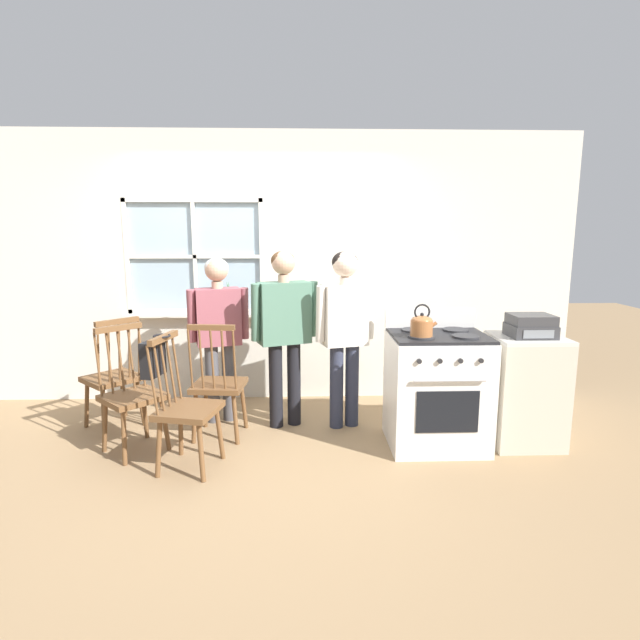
{
  "coord_description": "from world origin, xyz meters",
  "views": [
    {
      "loc": [
        0.43,
        -3.68,
        1.74
      ],
      "look_at": [
        0.57,
        0.39,
        1.0
      ],
      "focal_mm": 28.0,
      "sensor_mm": 36.0,
      "label": 1
    }
  ],
  "objects_px": {
    "chair_near_wall": "(218,386)",
    "person_elderly_left": "(219,324)",
    "chair_by_window": "(186,409)",
    "chair_near_stove": "(113,378)",
    "chair_center_cluster": "(132,396)",
    "stereo": "(531,326)",
    "handbag": "(153,358)",
    "side_counter": "(525,390)",
    "potted_plant": "(228,304)",
    "stove": "(436,388)",
    "kettle": "(422,325)",
    "person_adult_right": "(345,321)",
    "person_teen_center": "(284,322)"
  },
  "relations": [
    {
      "from": "stereo",
      "to": "chair_near_wall",
      "type": "bearing_deg",
      "value": 174.78
    },
    {
      "from": "stove",
      "to": "side_counter",
      "type": "distance_m",
      "value": 0.73
    },
    {
      "from": "chair_near_wall",
      "to": "chair_near_stove",
      "type": "relative_size",
      "value": 1.0
    },
    {
      "from": "stove",
      "to": "chair_center_cluster",
      "type": "bearing_deg",
      "value": -179.19
    },
    {
      "from": "chair_near_wall",
      "to": "handbag",
      "type": "xyz_separation_m",
      "value": [
        -0.37,
        -0.51,
        0.38
      ]
    },
    {
      "from": "chair_by_window",
      "to": "stereo",
      "type": "xyz_separation_m",
      "value": [
        2.66,
        0.33,
        0.54
      ]
    },
    {
      "from": "chair_near_wall",
      "to": "person_elderly_left",
      "type": "relative_size",
      "value": 0.67
    },
    {
      "from": "chair_near_wall",
      "to": "person_elderly_left",
      "type": "bearing_deg",
      "value": -77.93
    },
    {
      "from": "person_adult_right",
      "to": "potted_plant",
      "type": "relative_size",
      "value": 4.58
    },
    {
      "from": "stereo",
      "to": "handbag",
      "type": "bearing_deg",
      "value": -174.47
    },
    {
      "from": "person_teen_center",
      "to": "kettle",
      "type": "relative_size",
      "value": 6.32
    },
    {
      "from": "chair_center_cluster",
      "to": "handbag",
      "type": "relative_size",
      "value": 3.26
    },
    {
      "from": "chair_by_window",
      "to": "side_counter",
      "type": "distance_m",
      "value": 2.68
    },
    {
      "from": "chair_by_window",
      "to": "person_elderly_left",
      "type": "bearing_deg",
      "value": 6.61
    },
    {
      "from": "chair_by_window",
      "to": "person_teen_center",
      "type": "xyz_separation_m",
      "value": [
        0.69,
        0.8,
        0.5
      ]
    },
    {
      "from": "person_teen_center",
      "to": "person_elderly_left",
      "type": "bearing_deg",
      "value": 147.43
    },
    {
      "from": "chair_by_window",
      "to": "chair_near_stove",
      "type": "bearing_deg",
      "value": 58.34
    },
    {
      "from": "chair_center_cluster",
      "to": "person_adult_right",
      "type": "xyz_separation_m",
      "value": [
        1.71,
        0.44,
        0.51
      ]
    },
    {
      "from": "person_elderly_left",
      "to": "chair_near_stove",
      "type": "bearing_deg",
      "value": 172.1
    },
    {
      "from": "person_teen_center",
      "to": "chair_near_wall",
      "type": "bearing_deg",
      "value": -176.86
    },
    {
      "from": "person_adult_right",
      "to": "chair_by_window",
      "type": "bearing_deg",
      "value": -163.23
    },
    {
      "from": "chair_by_window",
      "to": "potted_plant",
      "type": "relative_size",
      "value": 2.94
    },
    {
      "from": "chair_near_wall",
      "to": "chair_center_cluster",
      "type": "xyz_separation_m",
      "value": [
        -0.64,
        -0.24,
        0.0
      ]
    },
    {
      "from": "chair_center_cluster",
      "to": "chair_near_stove",
      "type": "relative_size",
      "value": 1.0
    },
    {
      "from": "handbag",
      "to": "chair_near_wall",
      "type": "bearing_deg",
      "value": 54.04
    },
    {
      "from": "chair_by_window",
      "to": "person_elderly_left",
      "type": "distance_m",
      "value": 1.04
    },
    {
      "from": "stereo",
      "to": "chair_by_window",
      "type": "bearing_deg",
      "value": -172.9
    },
    {
      "from": "chair_by_window",
      "to": "person_adult_right",
      "type": "xyz_separation_m",
      "value": [
        1.22,
        0.76,
        0.51
      ]
    },
    {
      "from": "chair_near_wall",
      "to": "stove",
      "type": "relative_size",
      "value": 0.92
    },
    {
      "from": "chair_near_wall",
      "to": "chair_center_cluster",
      "type": "height_order",
      "value": "same"
    },
    {
      "from": "side_counter",
      "to": "person_teen_center",
      "type": "bearing_deg",
      "value": 167.29
    },
    {
      "from": "stove",
      "to": "kettle",
      "type": "xyz_separation_m",
      "value": [
        -0.17,
        -0.13,
        0.55
      ]
    },
    {
      "from": "chair_by_window",
      "to": "stove",
      "type": "height_order",
      "value": "stove"
    },
    {
      "from": "kettle",
      "to": "person_adult_right",
      "type": "bearing_deg",
      "value": 135.32
    },
    {
      "from": "person_adult_right",
      "to": "side_counter",
      "type": "relative_size",
      "value": 1.73
    },
    {
      "from": "chair_center_cluster",
      "to": "side_counter",
      "type": "relative_size",
      "value": 1.11
    },
    {
      "from": "side_counter",
      "to": "stereo",
      "type": "bearing_deg",
      "value": -90.0
    },
    {
      "from": "person_teen_center",
      "to": "stereo",
      "type": "bearing_deg",
      "value": -33.21
    },
    {
      "from": "person_elderly_left",
      "to": "potted_plant",
      "type": "height_order",
      "value": "person_elderly_left"
    },
    {
      "from": "chair_center_cluster",
      "to": "person_teen_center",
      "type": "height_order",
      "value": "person_teen_center"
    },
    {
      "from": "person_elderly_left",
      "to": "stereo",
      "type": "distance_m",
      "value": 2.63
    },
    {
      "from": "chair_by_window",
      "to": "chair_near_stove",
      "type": "height_order",
      "value": "same"
    },
    {
      "from": "kettle",
      "to": "potted_plant",
      "type": "relative_size",
      "value": 0.73
    },
    {
      "from": "chair_near_wall",
      "to": "stereo",
      "type": "relative_size",
      "value": 2.94
    },
    {
      "from": "chair_by_window",
      "to": "chair_near_stove",
      "type": "relative_size",
      "value": 1.0
    },
    {
      "from": "chair_near_wall",
      "to": "person_adult_right",
      "type": "bearing_deg",
      "value": -164.2
    },
    {
      "from": "stove",
      "to": "stereo",
      "type": "height_order",
      "value": "stove"
    },
    {
      "from": "person_teen_center",
      "to": "side_counter",
      "type": "distance_m",
      "value": 2.08
    },
    {
      "from": "handbag",
      "to": "stove",
      "type": "bearing_deg",
      "value": 7.9
    },
    {
      "from": "person_elderly_left",
      "to": "stove",
      "type": "bearing_deg",
      "value": -33.32
    }
  ]
}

